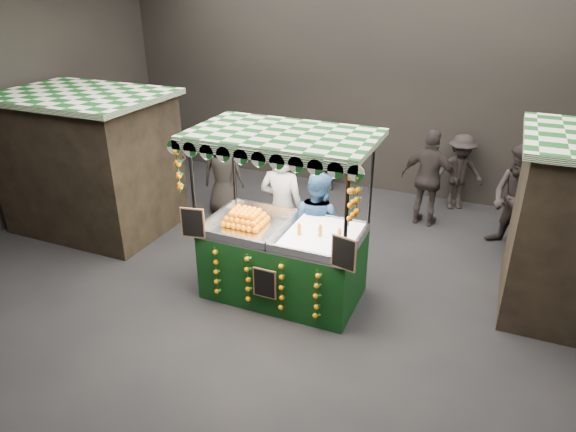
% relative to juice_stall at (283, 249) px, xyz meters
% --- Properties ---
extents(ground, '(12.00, 12.00, 0.00)m').
position_rel_juice_stall_xyz_m(ground, '(0.08, -0.14, -0.80)').
color(ground, black).
rests_on(ground, ground).
extents(market_hall, '(12.10, 10.10, 5.05)m').
position_rel_juice_stall_xyz_m(market_hall, '(0.08, -0.14, 2.58)').
color(market_hall, black).
rests_on(market_hall, ground).
extents(neighbour_stall_left, '(3.00, 2.20, 2.60)m').
position_rel_juice_stall_xyz_m(neighbour_stall_left, '(-4.32, 0.86, 0.51)').
color(neighbour_stall_left, black).
rests_on(neighbour_stall_left, ground).
extents(juice_stall, '(2.66, 1.56, 2.58)m').
position_rel_juice_stall_xyz_m(juice_stall, '(0.00, 0.00, 0.00)').
color(juice_stall, black).
rests_on(juice_stall, ground).
extents(vendor_grey, '(0.76, 0.50, 2.08)m').
position_rel_juice_stall_xyz_m(vendor_grey, '(-0.39, 0.87, 0.24)').
color(vendor_grey, gray).
rests_on(vendor_grey, ground).
extents(vendor_blue, '(1.04, 0.92, 1.78)m').
position_rel_juice_stall_xyz_m(vendor_blue, '(0.24, 0.81, 0.09)').
color(vendor_blue, navy).
rests_on(vendor_blue, ground).
extents(shopper_0, '(0.80, 0.65, 1.91)m').
position_rel_juice_stall_xyz_m(shopper_0, '(-3.19, 1.75, 0.15)').
color(shopper_0, '#2B2523').
rests_on(shopper_0, ground).
extents(shopper_1, '(1.19, 1.15, 1.94)m').
position_rel_juice_stall_xyz_m(shopper_1, '(3.15, 2.93, 0.17)').
color(shopper_1, black).
rests_on(shopper_1, ground).
extents(shopper_2, '(1.18, 0.63, 1.91)m').
position_rel_juice_stall_xyz_m(shopper_2, '(1.58, 3.42, 0.15)').
color(shopper_2, '#2D2625').
rests_on(shopper_2, ground).
extents(shopper_3, '(1.18, 0.96, 1.60)m').
position_rel_juice_stall_xyz_m(shopper_3, '(2.04, 4.46, -0.00)').
color(shopper_3, black).
rests_on(shopper_3, ground).
extents(shopper_4, '(0.93, 0.74, 1.67)m').
position_rel_juice_stall_xyz_m(shopper_4, '(-2.35, 2.35, 0.03)').
color(shopper_4, black).
rests_on(shopper_4, ground).
extents(shopper_6, '(0.58, 0.66, 1.53)m').
position_rel_juice_stall_xyz_m(shopper_6, '(-0.77, 4.46, -0.04)').
color(shopper_6, '#282320').
rests_on(shopper_6, ground).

